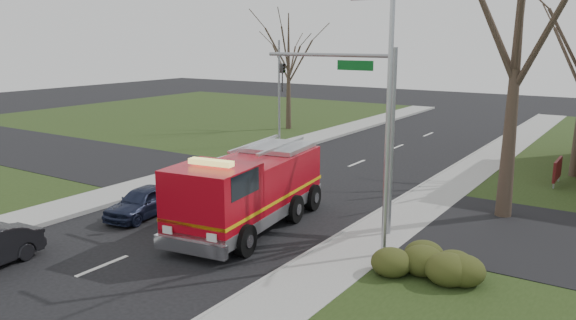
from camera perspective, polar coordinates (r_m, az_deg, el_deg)
The scene contains 13 objects.
ground at distance 23.00m, azimuth -6.55°, elevation -5.79°, with size 120.00×120.00×0.00m, color black.
sidewalk_right at distance 19.78m, azimuth 7.55°, elevation -8.63°, with size 2.40×80.00×0.15m, color gray.
sidewalk_left at distance 27.23m, azimuth -16.64°, elevation -3.21°, with size 2.40×80.00×0.15m, color gray.
cross_street_left at distance 42.57m, azimuth -26.69°, elevation 1.44°, with size 30.00×8.00×0.15m, color black.
health_center_sign at distance 30.08m, azimuth 25.69°, elevation -0.90°, with size 0.12×2.00×1.40m.
hedge_corner at distance 17.76m, azimuth 14.41°, elevation -9.66°, with size 2.80×2.00×0.90m, color #363D16.
bare_tree_near at distance 23.18m, azimuth 22.37°, elevation 12.15°, with size 6.00×6.00×12.00m.
bare_tree_left at distance 43.96m, azimuth 0.05°, elevation 10.24°, with size 4.50×4.50×9.00m.
traffic_signal_mast at distance 20.41m, azimuth 7.26°, elevation 5.45°, with size 5.29×0.18×6.80m.
streetlight_pole at distance 17.83m, azimuth 9.97°, elevation 3.88°, with size 1.48×0.16×8.40m.
utility_pole_far at distance 37.34m, azimuth -0.91°, elevation 6.72°, with size 0.14×0.14×7.00m, color gray.
fire_engine at distance 21.25m, azimuth -4.08°, elevation -3.25°, with size 3.87×8.11×3.15m.
parked_car_maroon at distance 23.54m, azimuth -14.49°, elevation -4.12°, with size 1.46×3.62×1.23m, color #181E36.
Camera 1 is at (14.13, -16.71, 7.08)m, focal length 35.00 mm.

